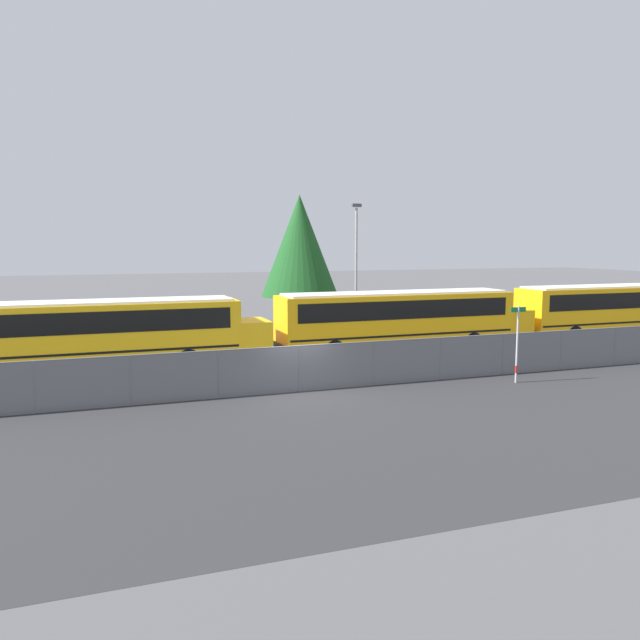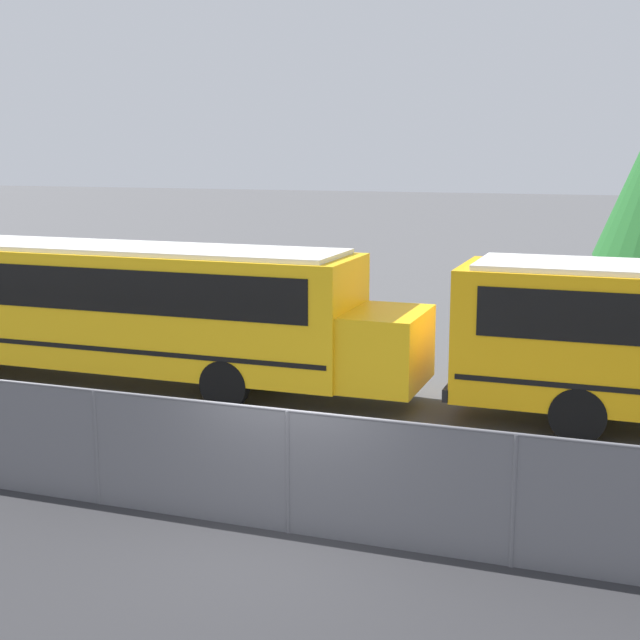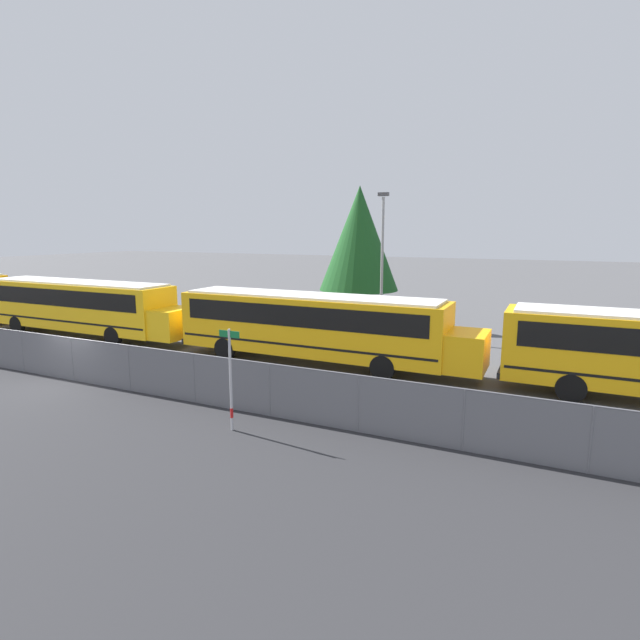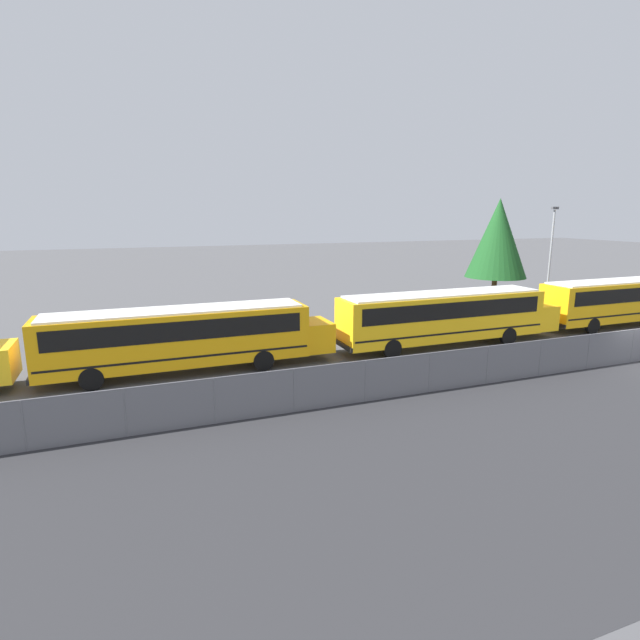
{
  "view_description": "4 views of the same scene",
  "coord_description": "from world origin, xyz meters",
  "px_view_note": "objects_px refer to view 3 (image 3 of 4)",
  "views": [
    {
      "loc": [
        -7.04,
        -22.01,
        5.55
      ],
      "look_at": [
        2.83,
        5.55,
        1.98
      ],
      "focal_mm": 35.0,
      "sensor_mm": 36.0,
      "label": 1
    },
    {
      "loc": [
        4.29,
        -10.73,
        5.21
      ],
      "look_at": [
        -1.78,
        6.28,
        1.75
      ],
      "focal_mm": 50.0,
      "sensor_mm": 36.0,
      "label": 2
    },
    {
      "loc": [
        17.15,
        -13.22,
        5.92
      ],
      "look_at": [
        7.86,
        6.49,
        2.03
      ],
      "focal_mm": 28.0,
      "sensor_mm": 36.0,
      "label": 3
    },
    {
      "loc": [
        -23.83,
        -17.34,
        7.6
      ],
      "look_at": [
        -14.75,
        6.33,
        2.11
      ],
      "focal_mm": 28.0,
      "sensor_mm": 36.0,
      "label": 4
    }
  ],
  "objects_px": {
    "street_sign": "(231,378)",
    "tree_0": "(359,239)",
    "school_bus_4": "(315,323)",
    "light_pole": "(382,258)",
    "school_bus_3": "(81,304)"
  },
  "relations": [
    {
      "from": "street_sign",
      "to": "tree_0",
      "type": "distance_m",
      "value": 19.34
    },
    {
      "from": "street_sign",
      "to": "school_bus_3",
      "type": "bearing_deg",
      "value": 153.7
    },
    {
      "from": "street_sign",
      "to": "light_pole",
      "type": "relative_size",
      "value": 0.39
    },
    {
      "from": "street_sign",
      "to": "tree_0",
      "type": "height_order",
      "value": "tree_0"
    },
    {
      "from": "street_sign",
      "to": "light_pole",
      "type": "distance_m",
      "value": 15.68
    },
    {
      "from": "school_bus_4",
      "to": "light_pole",
      "type": "height_order",
      "value": "light_pole"
    },
    {
      "from": "school_bus_3",
      "to": "tree_0",
      "type": "distance_m",
      "value": 17.05
    },
    {
      "from": "street_sign",
      "to": "light_pole",
      "type": "bearing_deg",
      "value": 91.72
    },
    {
      "from": "light_pole",
      "to": "school_bus_3",
      "type": "bearing_deg",
      "value": -153.14
    },
    {
      "from": "school_bus_3",
      "to": "school_bus_4",
      "type": "height_order",
      "value": "same"
    },
    {
      "from": "school_bus_4",
      "to": "street_sign",
      "type": "bearing_deg",
      "value": -82.41
    },
    {
      "from": "school_bus_4",
      "to": "tree_0",
      "type": "distance_m",
      "value": 11.51
    },
    {
      "from": "school_bus_3",
      "to": "street_sign",
      "type": "height_order",
      "value": "school_bus_3"
    },
    {
      "from": "school_bus_4",
      "to": "light_pole",
      "type": "relative_size",
      "value": 1.74
    },
    {
      "from": "school_bus_4",
      "to": "light_pole",
      "type": "distance_m",
      "value": 7.91
    }
  ]
}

